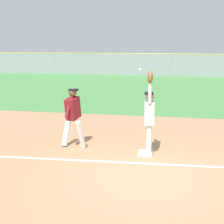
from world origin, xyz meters
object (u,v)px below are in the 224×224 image
object	(u,v)px
first_base	(145,153)
runner	(73,114)
fielder	(149,114)
parked_car_red	(159,65)
parked_car_tan	(91,64)
baseball	(140,70)

from	to	relation	value
first_base	runner	distance (m)	2.31
fielder	parked_car_red	distance (m)	24.84
parked_car_red	parked_car_tan	bearing A→B (deg)	-179.75
baseball	parked_car_tan	xyz separation A→B (m)	(-7.62, 24.88, -1.59)
baseball	parked_car_tan	distance (m)	26.07
first_base	parked_car_tan	size ratio (longest dim) A/B	0.09
runner	parked_car_red	world-z (taller)	runner
parked_car_red	fielder	bearing A→B (deg)	-83.61
parked_car_tan	fielder	bearing A→B (deg)	-71.00
first_base	baseball	distance (m)	2.26
baseball	fielder	bearing A→B (deg)	-47.52
fielder	parked_car_red	xyz separation A→B (m)	(-1.15, 24.81, -0.45)
baseball	parked_car_red	distance (m)	24.53
runner	baseball	size ratio (longest dim) A/B	23.24
fielder	parked_car_red	size ratio (longest dim) A/B	0.51
runner	parked_car_red	xyz separation A→B (m)	(1.03, 24.55, -0.32)
first_base	parked_car_red	xyz separation A→B (m)	(-1.06, 24.80, 0.63)
baseball	parked_car_red	xyz separation A→B (m)	(-0.84, 24.47, -1.59)
parked_car_red	runner	bearing A→B (deg)	-88.67
baseball	parked_car_tan	world-z (taller)	baseball
fielder	parked_car_tan	xyz separation A→B (m)	(-7.93, 25.22, -0.45)
baseball	runner	bearing A→B (deg)	-177.36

